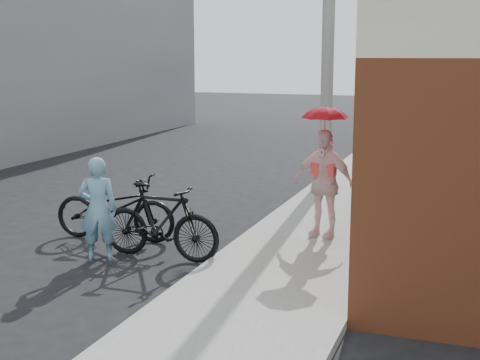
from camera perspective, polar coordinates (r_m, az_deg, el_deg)
The scene contains 11 objects.
ground at distance 10.53m, azimuth -6.14°, elevation -6.12°, with size 80.00×80.00×0.00m, color black.
sidewalk at distance 11.66m, azimuth 7.60°, elevation -4.16°, with size 2.20×24.00×0.12m, color gray.
curb at distance 11.96m, azimuth 2.16°, elevation -3.70°, with size 0.12×24.00×0.12m, color #9E9E99.
utility_pole at distance 15.40m, azimuth 7.54°, elevation 12.37°, with size 0.28×0.28×7.00m, color #9E9E99.
officer at distance 10.10m, azimuth -12.02°, elevation -2.44°, with size 0.57×0.37×1.56m, color #72A8CB.
bike_left at distance 11.20m, azimuth -10.62°, elevation -2.31°, with size 0.73×2.09×1.10m, color black.
bike_right at distance 10.05m, azimuth -6.84°, elevation -3.54°, with size 0.54×1.92×1.15m, color black.
kimono_woman at distance 10.79m, azimuth 7.13°, elevation -0.29°, with size 1.02×0.43×1.75m, color #FBD2D5.
parasol at distance 10.62m, azimuth 7.28°, elevation 6.02°, with size 0.72×0.72×0.63m, color red.
planter at distance 12.22m, azimuth 12.54°, elevation -2.92°, with size 0.34×0.34×0.18m, color black.
potted_plant at distance 12.13m, azimuth 12.62°, elevation -1.02°, with size 0.59×0.51×0.65m, color #3E742E.
Camera 1 is at (4.49, -9.02, 3.05)m, focal length 50.00 mm.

